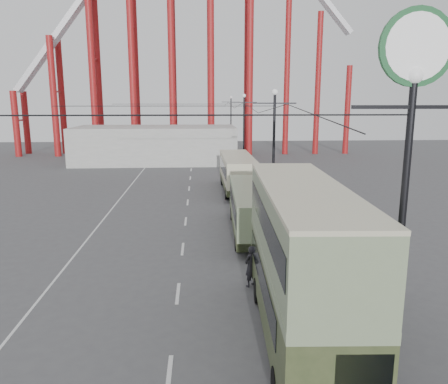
{
  "coord_description": "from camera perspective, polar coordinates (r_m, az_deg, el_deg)",
  "views": [
    {
      "loc": [
        0.03,
        -14.31,
        8.45
      ],
      "look_at": [
        1.52,
        11.77,
        3.0
      ],
      "focal_mm": 35.0,
      "sensor_mm": 36.0,
      "label": 1
    }
  ],
  "objects": [
    {
      "name": "lamp_post_near",
      "position": [
        12.63,
        23.17,
        8.17
      ],
      "size": [
        3.2,
        0.44,
        10.8
      ],
      "color": "black",
      "rests_on": "ground"
    },
    {
      "name": "single_decker_green",
      "position": [
        28.3,
        3.57,
        -2.09
      ],
      "size": [
        2.79,
        10.59,
        2.97
      ],
      "rotation": [
        0.0,
        0.0,
        -0.03
      ],
      "color": "gray",
      "rests_on": "ground"
    },
    {
      "name": "fairground_shed",
      "position": [
        61.9,
        -8.9,
        6.13
      ],
      "size": [
        22.0,
        10.0,
        5.0
      ],
      "primitive_type": "cube",
      "color": "#A1A19C",
      "rests_on": "ground"
    },
    {
      "name": "road_markings",
      "position": [
        35.06,
        -4.63,
        -2.19
      ],
      "size": [
        12.52,
        120.0,
        0.01
      ],
      "color": "silver",
      "rests_on": "ground"
    },
    {
      "name": "double_decker_bus",
      "position": [
        15.57,
        10.04,
        -8.19
      ],
      "size": [
        3.13,
        10.68,
        5.68
      ],
      "rotation": [
        0.0,
        0.0,
        -0.04
      ],
      "color": "#333F22",
      "rests_on": "ground"
    },
    {
      "name": "lamp_post_distant",
      "position": [
        76.61,
        0.91,
        8.96
      ],
      "size": [
        3.2,
        0.44,
        9.32
      ],
      "color": "black",
      "rests_on": "ground"
    },
    {
      "name": "pedestrian",
      "position": [
        20.48,
        3.49,
        -9.65
      ],
      "size": [
        0.84,
        0.82,
        1.94
      ],
      "primitive_type": "imported",
      "rotation": [
        0.0,
        0.0,
        3.88
      ],
      "color": "black",
      "rests_on": "ground"
    },
    {
      "name": "lamp_post_mid",
      "position": [
        33.01,
        6.49,
        5.15
      ],
      "size": [
        3.2,
        0.44,
        9.32
      ],
      "color": "black",
      "rests_on": "ground"
    },
    {
      "name": "ground",
      "position": [
        16.62,
        -3.08,
        -18.79
      ],
      "size": [
        160.0,
        160.0,
        0.0
      ],
      "primitive_type": "plane",
      "color": "#4B4B4D",
      "rests_on": "ground"
    },
    {
      "name": "lamp_post_far",
      "position": [
        54.73,
        2.6,
        7.82
      ],
      "size": [
        3.2,
        0.44,
        9.32
      ],
      "color": "black",
      "rests_on": "ground"
    },
    {
      "name": "single_decker_cream",
      "position": [
        41.47,
        1.75,
        2.71
      ],
      "size": [
        2.82,
        10.93,
        3.39
      ],
      "rotation": [
        0.0,
        0.0,
        0.01
      ],
      "color": "beige",
      "rests_on": "ground"
    },
    {
      "name": "roller_coaster",
      "position": [
        72.71,
        -5.65,
        23.21
      ],
      "size": [
        52.95,
        5.0,
        55.48
      ],
      "color": "maroon",
      "rests_on": "ground"
    }
  ]
}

